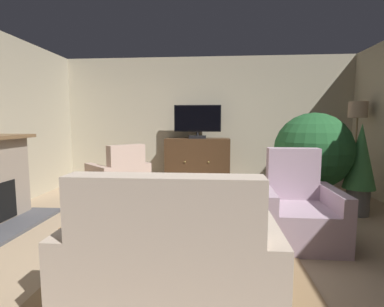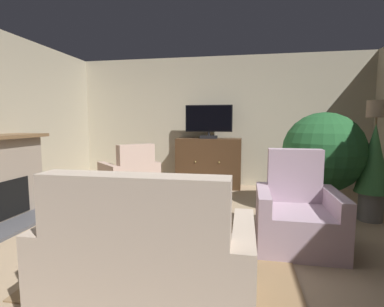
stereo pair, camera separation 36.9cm
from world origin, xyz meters
name	(u,v)px [view 2 (the right image)]	position (x,y,z in m)	size (l,w,h in m)	color
ground_plane	(193,242)	(0.00, 0.00, -0.02)	(6.77, 6.78, 0.04)	tan
wall_back	(218,122)	(0.00, 3.14, 1.38)	(6.77, 0.10, 2.77)	#B2A88E
rug_central	(178,253)	(-0.09, -0.38, 0.01)	(2.29, 2.06, 0.01)	#8E704C
tv_cabinet	(209,164)	(-0.16, 2.79, 0.49)	(1.34, 0.54, 1.03)	black
television	(209,121)	(-0.16, 2.74, 1.40)	(0.97, 0.20, 0.69)	black
coffee_table	(176,205)	(-0.22, 0.10, 0.38)	(1.14, 0.61, 0.42)	#4C331E
tv_remote	(193,205)	(0.01, -0.05, 0.43)	(0.17, 0.05, 0.02)	black
folded_newspaper	(174,201)	(-0.25, 0.10, 0.42)	(0.30, 0.22, 0.01)	silver
sofa_floral	(148,265)	(-0.10, -1.29, 0.35)	(1.50, 0.86, 1.06)	#C6B29E
armchair_in_far_corner	(130,178)	(-1.58, 1.95, 0.31)	(1.25, 1.26, 0.97)	#BC9E8E
armchair_facing_sofa	(297,216)	(1.16, 0.09, 0.33)	(0.89, 0.87, 1.06)	#AD93A3
potted_plant_leafy_by_curtain	(373,167)	(2.33, 1.12, 0.76)	(0.45, 0.45, 1.36)	slate
potted_plant_small_fern_corner	(323,154)	(1.73, 1.37, 0.90)	(1.19, 1.19, 1.52)	#3D4C5B
cat	(89,212)	(-1.57, 0.43, 0.11)	(0.27, 0.69, 0.23)	tan
floor_lamp	(376,122)	(2.81, 2.32, 1.38)	(0.34, 0.34, 1.74)	#4C4233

